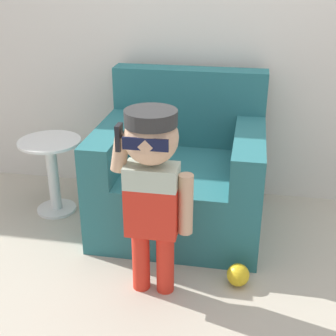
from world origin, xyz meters
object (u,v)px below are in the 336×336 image
armchair (181,175)px  side_table (52,169)px  person_child (152,177)px  toy_ball (238,275)px

armchair → side_table: bearing=-178.1°
person_child → side_table: 1.22m
armchair → toy_ball: armchair is taller
armchair → toy_ball: (0.43, -0.66, -0.28)m
armchair → side_table: size_ratio=1.95×
armchair → person_child: (-0.03, -0.78, 0.35)m
toy_ball → person_child: bearing=-165.7°
person_child → side_table: person_child is taller
person_child → toy_ball: person_child is taller
side_table → toy_ball: bearing=-24.9°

